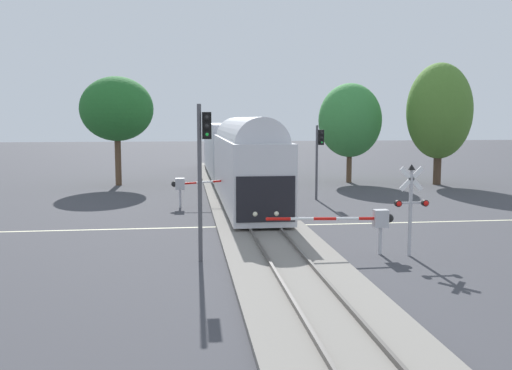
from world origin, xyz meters
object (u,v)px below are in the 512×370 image
(crossing_signal_mast, at_px, (411,200))
(traffic_signal_far_side, at_px, (319,150))
(oak_behind_train, at_px, (117,109))
(crossing_gate_near, at_px, (369,220))
(traffic_signal_median, at_px, (203,157))
(maple_right_background, at_px, (439,111))
(oak_far_right, at_px, (350,120))
(crossing_gate_far, at_px, (190,184))
(commuter_train, at_px, (233,153))

(crossing_signal_mast, bearing_deg, traffic_signal_far_side, 89.69)
(traffic_signal_far_side, relative_size, oak_behind_train, 0.57)
(crossing_gate_near, xyz_separation_m, traffic_signal_far_side, (1.64, 15.49, 1.94))
(traffic_signal_median, bearing_deg, maple_right_background, 49.42)
(oak_far_right, bearing_deg, traffic_signal_far_side, -116.65)
(crossing_signal_mast, distance_m, crossing_gate_far, 16.10)
(maple_right_background, bearing_deg, oak_behind_train, 174.07)
(crossing_signal_mast, bearing_deg, oak_behind_train, 118.38)
(commuter_train, height_order, crossing_signal_mast, commuter_train)
(crossing_gate_near, relative_size, crossing_gate_far, 0.92)
(oak_far_right, height_order, oak_behind_train, oak_behind_train)
(oak_far_right, xyz_separation_m, oak_behind_train, (-19.23, 0.27, 0.91))
(crossing_signal_mast, height_order, traffic_signal_far_side, traffic_signal_far_side)
(crossing_gate_near, bearing_deg, crossing_signal_mast, -15.51)
(commuter_train, relative_size, traffic_signal_far_side, 7.82)
(crossing_gate_near, height_order, crossing_signal_mast, crossing_signal_mast)
(commuter_train, bearing_deg, maple_right_background, 2.61)
(crossing_gate_near, height_order, traffic_signal_median, traffic_signal_median)
(commuter_train, xyz_separation_m, crossing_gate_near, (3.51, -22.27, -1.40))
(commuter_train, relative_size, crossing_signal_mast, 10.67)
(traffic_signal_median, distance_m, oak_behind_train, 26.76)
(crossing_gate_near, bearing_deg, traffic_signal_median, -177.96)
(traffic_signal_median, bearing_deg, traffic_signal_far_side, 62.53)
(maple_right_background, bearing_deg, traffic_signal_far_side, -147.29)
(traffic_signal_median, bearing_deg, crossing_gate_far, 91.68)
(commuter_train, relative_size, crossing_gate_far, 6.94)
(crossing_signal_mast, height_order, maple_right_background, maple_right_background)
(crossing_gate_far, relative_size, traffic_signal_far_side, 1.13)
(crossing_gate_far, height_order, maple_right_background, maple_right_background)
(commuter_train, xyz_separation_m, oak_far_right, (10.16, 3.20, 2.46))
(traffic_signal_median, relative_size, oak_behind_train, 0.68)
(crossing_gate_far, distance_m, oak_far_right, 18.67)
(crossing_gate_near, xyz_separation_m, crossing_gate_far, (-6.92, 13.23, 0.03))
(crossing_gate_near, height_order, crossing_gate_far, crossing_gate_far)
(traffic_signal_far_side, relative_size, oak_far_right, 0.59)
(commuter_train, relative_size, oak_behind_train, 4.43)
(crossing_signal_mast, relative_size, oak_far_right, 0.44)
(crossing_gate_far, bearing_deg, commuter_train, 69.30)
(crossing_gate_near, relative_size, oak_behind_train, 0.59)
(commuter_train, height_order, traffic_signal_far_side, commuter_train)
(traffic_signal_median, height_order, maple_right_background, maple_right_background)
(traffic_signal_median, bearing_deg, crossing_signal_mast, -1.41)
(maple_right_background, bearing_deg, commuter_train, -177.39)
(oak_far_right, bearing_deg, oak_behind_train, 179.19)
(maple_right_background, bearing_deg, crossing_signal_mast, -116.78)
(maple_right_background, bearing_deg, crossing_gate_far, -154.24)
(commuter_train, relative_size, maple_right_background, 3.92)
(crossing_gate_far, bearing_deg, traffic_signal_far_side, 14.75)
(traffic_signal_far_side, bearing_deg, maple_right_background, 32.71)
(traffic_signal_far_side, bearing_deg, crossing_gate_near, -96.05)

